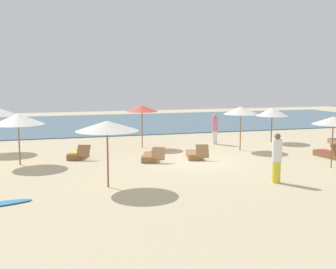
{
  "coord_description": "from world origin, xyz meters",
  "views": [
    {
      "loc": [
        -6.47,
        -17.48,
        3.72
      ],
      "look_at": [
        -0.91,
        1.19,
        1.1
      ],
      "focal_mm": 44.75,
      "sensor_mm": 36.0,
      "label": 1
    }
  ],
  "objects_px": {
    "lounger_5": "(78,154)",
    "lounger_0": "(195,155)",
    "person_1": "(277,158)",
    "umbrella_0": "(18,119)",
    "umbrella_4": "(241,110)",
    "lounger_4": "(150,157)",
    "person_0": "(215,129)",
    "umbrella_3": "(272,112)",
    "umbrella_5": "(107,126)",
    "umbrella_6": "(333,121)",
    "umbrella_2": "(142,109)",
    "lounger_1": "(330,154)"
  },
  "relations": [
    {
      "from": "person_1",
      "to": "lounger_5",
      "type": "bearing_deg",
      "value": 133.53
    },
    {
      "from": "umbrella_0",
      "to": "lounger_0",
      "type": "distance_m",
      "value": 8.02
    },
    {
      "from": "umbrella_5",
      "to": "umbrella_4",
      "type": "bearing_deg",
      "value": 35.62
    },
    {
      "from": "umbrella_6",
      "to": "person_0",
      "type": "distance_m",
      "value": 7.7
    },
    {
      "from": "umbrella_5",
      "to": "lounger_0",
      "type": "relative_size",
      "value": 1.31
    },
    {
      "from": "umbrella_4",
      "to": "lounger_4",
      "type": "xyz_separation_m",
      "value": [
        -5.18,
        -1.39,
        -1.9
      ]
    },
    {
      "from": "person_1",
      "to": "umbrella_0",
      "type": "bearing_deg",
      "value": 146.54
    },
    {
      "from": "umbrella_2",
      "to": "person_1",
      "type": "relative_size",
      "value": 1.28
    },
    {
      "from": "umbrella_6",
      "to": "person_1",
      "type": "relative_size",
      "value": 1.2
    },
    {
      "from": "umbrella_0",
      "to": "lounger_0",
      "type": "xyz_separation_m",
      "value": [
        7.77,
        -0.74,
        -1.82
      ]
    },
    {
      "from": "lounger_5",
      "to": "person_0",
      "type": "height_order",
      "value": "person_0"
    },
    {
      "from": "umbrella_4",
      "to": "umbrella_5",
      "type": "relative_size",
      "value": 0.99
    },
    {
      "from": "lounger_0",
      "to": "lounger_4",
      "type": "height_order",
      "value": "lounger_0"
    },
    {
      "from": "umbrella_2",
      "to": "umbrella_5",
      "type": "bearing_deg",
      "value": -111.16
    },
    {
      "from": "lounger_5",
      "to": "umbrella_4",
      "type": "bearing_deg",
      "value": -1.09
    },
    {
      "from": "person_0",
      "to": "umbrella_2",
      "type": "bearing_deg",
      "value": -179.65
    },
    {
      "from": "umbrella_0",
      "to": "lounger_1",
      "type": "height_order",
      "value": "umbrella_0"
    },
    {
      "from": "umbrella_2",
      "to": "umbrella_3",
      "type": "distance_m",
      "value": 7.7
    },
    {
      "from": "lounger_1",
      "to": "lounger_5",
      "type": "bearing_deg",
      "value": 163.95
    },
    {
      "from": "umbrella_6",
      "to": "lounger_1",
      "type": "bearing_deg",
      "value": 53.84
    },
    {
      "from": "umbrella_3",
      "to": "lounger_5",
      "type": "distance_m",
      "value": 11.53
    },
    {
      "from": "umbrella_2",
      "to": "umbrella_6",
      "type": "distance_m",
      "value": 9.72
    },
    {
      "from": "lounger_5",
      "to": "lounger_0",
      "type": "bearing_deg",
      "value": -16.9
    },
    {
      "from": "lounger_1",
      "to": "lounger_4",
      "type": "relative_size",
      "value": 0.95
    },
    {
      "from": "lounger_1",
      "to": "person_1",
      "type": "bearing_deg",
      "value": -144.76
    },
    {
      "from": "umbrella_0",
      "to": "umbrella_5",
      "type": "xyz_separation_m",
      "value": [
        3.1,
        -4.84,
        0.13
      ]
    },
    {
      "from": "lounger_5",
      "to": "umbrella_2",
      "type": "bearing_deg",
      "value": 30.2
    },
    {
      "from": "umbrella_2",
      "to": "umbrella_6",
      "type": "xyz_separation_m",
      "value": [
        6.45,
        -7.27,
        -0.13
      ]
    },
    {
      "from": "umbrella_3",
      "to": "umbrella_5",
      "type": "bearing_deg",
      "value": -145.04
    },
    {
      "from": "lounger_0",
      "to": "person_1",
      "type": "distance_m",
      "value": 5.39
    },
    {
      "from": "umbrella_0",
      "to": "umbrella_5",
      "type": "bearing_deg",
      "value": -57.34
    },
    {
      "from": "umbrella_2",
      "to": "lounger_1",
      "type": "bearing_deg",
      "value": -34.46
    },
    {
      "from": "lounger_5",
      "to": "umbrella_3",
      "type": "bearing_deg",
      "value": 8.98
    },
    {
      "from": "umbrella_0",
      "to": "lounger_4",
      "type": "bearing_deg",
      "value": -6.99
    },
    {
      "from": "umbrella_4",
      "to": "person_0",
      "type": "height_order",
      "value": "umbrella_4"
    },
    {
      "from": "lounger_1",
      "to": "umbrella_3",
      "type": "bearing_deg",
      "value": 91.64
    },
    {
      "from": "umbrella_6",
      "to": "person_0",
      "type": "relative_size",
      "value": 1.25
    },
    {
      "from": "umbrella_0",
      "to": "umbrella_3",
      "type": "height_order",
      "value": "umbrella_0"
    },
    {
      "from": "umbrella_4",
      "to": "umbrella_5",
      "type": "bearing_deg",
      "value": -144.38
    },
    {
      "from": "umbrella_2",
      "to": "umbrella_4",
      "type": "distance_m",
      "value": 5.23
    },
    {
      "from": "umbrella_5",
      "to": "lounger_0",
      "type": "bearing_deg",
      "value": 41.3
    },
    {
      "from": "lounger_4",
      "to": "lounger_5",
      "type": "height_order",
      "value": "lounger_5"
    },
    {
      "from": "umbrella_5",
      "to": "lounger_4",
      "type": "bearing_deg",
      "value": 58.39
    },
    {
      "from": "lounger_1",
      "to": "lounger_5",
      "type": "relative_size",
      "value": 0.95
    },
    {
      "from": "lounger_1",
      "to": "person_1",
      "type": "relative_size",
      "value": 0.95
    },
    {
      "from": "person_0",
      "to": "person_1",
      "type": "bearing_deg",
      "value": -98.79
    },
    {
      "from": "umbrella_6",
      "to": "person_0",
      "type": "bearing_deg",
      "value": 106.82
    },
    {
      "from": "umbrella_2",
      "to": "umbrella_0",
      "type": "bearing_deg",
      "value": -154.26
    },
    {
      "from": "umbrella_3",
      "to": "umbrella_4",
      "type": "xyz_separation_m",
      "value": [
        -2.97,
        -1.94,
        0.29
      ]
    },
    {
      "from": "umbrella_5",
      "to": "lounger_4",
      "type": "relative_size",
      "value": 1.28
    }
  ]
}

